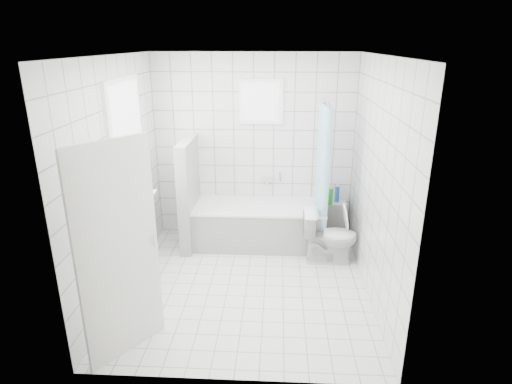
{
  "coord_description": "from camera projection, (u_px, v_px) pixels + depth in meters",
  "views": [
    {
      "loc": [
        0.34,
        -4.39,
        2.73
      ],
      "look_at": [
        0.09,
        0.35,
        1.05
      ],
      "focal_mm": 30.0,
      "sensor_mm": 36.0,
      "label": 1
    }
  ],
  "objects": [
    {
      "name": "ledge_bottles",
      "position": [
        333.0,
        195.0,
        6.06
      ],
      "size": [
        0.17,
        0.19,
        0.24
      ],
      "color": "#199725",
      "rests_on": "tiled_ledge"
    },
    {
      "name": "tiled_ledge",
      "position": [
        331.0,
        220.0,
        6.21
      ],
      "size": [
        0.4,
        0.24,
        0.55
      ],
      "primitive_type": "cube",
      "color": "white",
      "rests_on": "ground"
    },
    {
      "name": "bathtub",
      "position": [
        259.0,
        224.0,
        6.02
      ],
      "size": [
        1.8,
        0.77,
        0.58
      ],
      "color": "white",
      "rests_on": "ground"
    },
    {
      "name": "wall_front",
      "position": [
        231.0,
        243.0,
        3.21
      ],
      "size": [
        2.8,
        0.02,
        2.6
      ],
      "primitive_type": "cube",
      "color": "white",
      "rests_on": "ground"
    },
    {
      "name": "window_sill",
      "position": [
        139.0,
        206.0,
        5.12
      ],
      "size": [
        0.18,
        1.02,
        0.08
      ],
      "primitive_type": "cube",
      "color": "white",
      "rests_on": "wall_left"
    },
    {
      "name": "door",
      "position": [
        119.0,
        253.0,
        3.69
      ],
      "size": [
        0.5,
        0.67,
        2.0
      ],
      "primitive_type": "cube",
      "rotation": [
        0.0,
        0.0,
        -0.63
      ],
      "color": "silver",
      "rests_on": "ground"
    },
    {
      "name": "window_left",
      "position": [
        129.0,
        146.0,
        4.88
      ],
      "size": [
        0.01,
        0.9,
        1.4
      ],
      "primitive_type": "cube",
      "color": "white",
      "rests_on": "wall_left"
    },
    {
      "name": "toilet",
      "position": [
        330.0,
        237.0,
        5.5
      ],
      "size": [
        0.69,
        0.39,
        0.7
      ],
      "primitive_type": "imported",
      "rotation": [
        0.0,
        0.0,
        1.57
      ],
      "color": "white",
      "rests_on": "ground"
    },
    {
      "name": "wall_back",
      "position": [
        254.0,
        148.0,
        6.04
      ],
      "size": [
        2.8,
        0.02,
        2.6
      ],
      "primitive_type": "cube",
      "color": "white",
      "rests_on": "ground"
    },
    {
      "name": "tub_faucet",
      "position": [
        267.0,
        179.0,
        6.14
      ],
      "size": [
        0.18,
        0.06,
        0.06
      ],
      "primitive_type": "cube",
      "color": "silver",
      "rests_on": "wall_back"
    },
    {
      "name": "wall_right",
      "position": [
        376.0,
        183.0,
        4.56
      ],
      "size": [
        0.02,
        3.0,
        2.6
      ],
      "primitive_type": "cube",
      "color": "white",
      "rests_on": "ground"
    },
    {
      "name": "window_back",
      "position": [
        261.0,
        102.0,
        5.77
      ],
      "size": [
        0.5,
        0.01,
        0.5
      ],
      "primitive_type": "cube",
      "color": "white",
      "rests_on": "wall_back"
    },
    {
      "name": "partition_wall",
      "position": [
        189.0,
        194.0,
        5.86
      ],
      "size": [
        0.15,
        0.85,
        1.5
      ],
      "primitive_type": "cube",
      "color": "white",
      "rests_on": "ground"
    },
    {
      "name": "shower_curtain",
      "position": [
        323.0,
        174.0,
        5.56
      ],
      "size": [
        0.14,
        0.48,
        1.78
      ],
      "primitive_type": null,
      "color": "#43A9C5",
      "rests_on": "curtain_rod"
    },
    {
      "name": "wall_left",
      "position": [
        119.0,
        179.0,
        4.7
      ],
      "size": [
        0.02,
        3.0,
        2.6
      ],
      "primitive_type": "cube",
      "color": "white",
      "rests_on": "ground"
    },
    {
      "name": "ground",
      "position": [
        247.0,
        285.0,
        5.06
      ],
      "size": [
        3.0,
        3.0,
        0.0
      ],
      "primitive_type": "plane",
      "color": "white",
      "rests_on": "ground"
    },
    {
      "name": "ceiling",
      "position": [
        245.0,
        55.0,
        4.19
      ],
      "size": [
        3.0,
        3.0,
        0.0
      ],
      "primitive_type": "plane",
      "rotation": [
        3.14,
        0.0,
        0.0
      ],
      "color": "white",
      "rests_on": "ground"
    },
    {
      "name": "curtain_rod",
      "position": [
        326.0,
        102.0,
        5.38
      ],
      "size": [
        0.02,
        0.8,
        0.02
      ],
      "primitive_type": "cylinder",
      "rotation": [
        1.57,
        0.0,
        0.0
      ],
      "color": "silver",
      "rests_on": "wall_back"
    },
    {
      "name": "sill_bottles",
      "position": [
        138.0,
        195.0,
        5.06
      ],
      "size": [
        0.16,
        0.46,
        0.27
      ],
      "color": "silver",
      "rests_on": "window_sill"
    }
  ]
}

